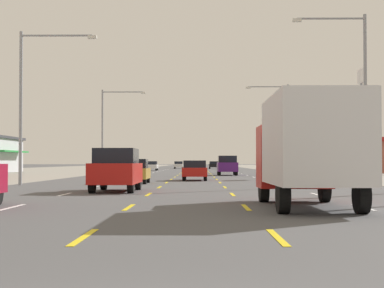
{
  "coord_description": "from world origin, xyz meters",
  "views": [
    {
      "loc": [
        0.32,
        -4.54,
        1.37
      ],
      "look_at": [
        -0.47,
        77.47,
        3.66
      ],
      "focal_mm": 59.6,
      "sensor_mm": 36.0,
      "label": 1
    }
  ],
  "objects_px": {
    "sedan_center_turn_distant_a": "(196,165)",
    "streetlight_right_row_1": "(284,122)",
    "suv_inner_right_farther": "(227,165)",
    "suv_inner_left_mid": "(116,169)",
    "sedan_inner_left_distant_c": "(179,165)",
    "streetlight_left_row_1": "(107,124)",
    "pole_sign_right_row_1": "(362,99)",
    "streetlight_left_row_0": "(29,94)",
    "sedan_far_left_farthest": "(152,166)",
    "streetlight_right_row_0": "(358,86)",
    "box_truck_inner_right_near": "(308,146)",
    "sedan_inner_right_distant_b": "(214,165)",
    "pole_sign_right_row_2": "(312,111)",
    "hatchback_inner_left_midfar": "(135,171)",
    "sedan_center_turn_far": "(195,170)"
  },
  "relations": [
    {
      "from": "suv_inner_left_mid",
      "to": "streetlight_left_row_1",
      "type": "xyz_separation_m",
      "value": [
        -6.16,
        40.06,
        4.44
      ]
    },
    {
      "from": "sedan_inner_left_distant_c",
      "to": "streetlight_right_row_0",
      "type": "distance_m",
      "value": 91.99
    },
    {
      "from": "sedan_center_turn_distant_a",
      "to": "streetlight_right_row_0",
      "type": "relative_size",
      "value": 0.45
    },
    {
      "from": "sedan_far_left_farthest",
      "to": "streetlight_left_row_0",
      "type": "relative_size",
      "value": 0.5
    },
    {
      "from": "streetlight_right_row_1",
      "to": "streetlight_left_row_0",
      "type": "bearing_deg",
      "value": -121.07
    },
    {
      "from": "suv_inner_left_mid",
      "to": "sedan_center_turn_distant_a",
      "type": "relative_size",
      "value": 1.09
    },
    {
      "from": "streetlight_right_row_1",
      "to": "box_truck_inner_right_near",
      "type": "bearing_deg",
      "value": -96.85
    },
    {
      "from": "streetlight_right_row_0",
      "to": "streetlight_left_row_0",
      "type": "bearing_deg",
      "value": 180.0
    },
    {
      "from": "suv_inner_right_farther",
      "to": "streetlight_right_row_1",
      "type": "xyz_separation_m",
      "value": [
        6.36,
        4.5,
        4.73
      ]
    },
    {
      "from": "suv_inner_left_mid",
      "to": "streetlight_right_row_1",
      "type": "xyz_separation_m",
      "value": [
        13.09,
        40.06,
        4.73
      ]
    },
    {
      "from": "suv_inner_right_farther",
      "to": "sedan_center_turn_distant_a",
      "type": "bearing_deg",
      "value": 93.63
    },
    {
      "from": "streetlight_left_row_1",
      "to": "streetlight_right_row_1",
      "type": "xyz_separation_m",
      "value": [
        19.24,
        0.0,
        0.28
      ]
    },
    {
      "from": "streetlight_left_row_1",
      "to": "streetlight_right_row_1",
      "type": "bearing_deg",
      "value": 0.0
    },
    {
      "from": "suv_inner_right_farther",
      "to": "sedan_inner_left_distant_c",
      "type": "bearing_deg",
      "value": 96.2
    },
    {
      "from": "sedan_inner_right_distant_b",
      "to": "streetlight_right_row_1",
      "type": "xyz_separation_m",
      "value": [
        6.3,
        -55.23,
        5.0
      ]
    },
    {
      "from": "sedan_inner_right_distant_b",
      "to": "streetlight_left_row_0",
      "type": "relative_size",
      "value": 0.5
    },
    {
      "from": "sedan_inner_right_distant_b",
      "to": "streetlight_left_row_0",
      "type": "xyz_separation_m",
      "value": [
        -12.98,
        -87.23,
        4.6
      ]
    },
    {
      "from": "suv_inner_right_farther",
      "to": "streetlight_left_row_0",
      "type": "relative_size",
      "value": 0.54
    },
    {
      "from": "pole_sign_right_row_1",
      "to": "streetlight_left_row_0",
      "type": "bearing_deg",
      "value": -142.12
    },
    {
      "from": "suv_inner_right_farther",
      "to": "pole_sign_right_row_2",
      "type": "relative_size",
      "value": 0.44
    },
    {
      "from": "sedan_far_left_farthest",
      "to": "pole_sign_right_row_2",
      "type": "height_order",
      "value": "pole_sign_right_row_2"
    },
    {
      "from": "sedan_center_turn_distant_a",
      "to": "pole_sign_right_row_2",
      "type": "distance_m",
      "value": 34.91
    },
    {
      "from": "sedan_center_turn_distant_a",
      "to": "sedan_inner_right_distant_b",
      "type": "bearing_deg",
      "value": 61.41
    },
    {
      "from": "hatchback_inner_left_midfar",
      "to": "streetlight_left_row_0",
      "type": "xyz_separation_m",
      "value": [
        -5.95,
        -2.8,
        4.57
      ]
    },
    {
      "from": "streetlight_right_row_0",
      "to": "sedan_inner_right_distant_b",
      "type": "bearing_deg",
      "value": 94.17
    },
    {
      "from": "sedan_far_left_farthest",
      "to": "streetlight_right_row_0",
      "type": "height_order",
      "value": "streetlight_right_row_0"
    },
    {
      "from": "sedan_far_left_farthest",
      "to": "sedan_center_turn_distant_a",
      "type": "xyz_separation_m",
      "value": [
        6.89,
        17.6,
        0.0
      ]
    },
    {
      "from": "hatchback_inner_left_midfar",
      "to": "sedan_inner_left_distant_c",
      "type": "xyz_separation_m",
      "value": [
        0.08,
        88.08,
        -0.03
      ]
    },
    {
      "from": "sedan_center_turn_far",
      "to": "sedan_inner_left_distant_c",
      "type": "xyz_separation_m",
      "value": [
        -3.68,
        81.4,
        0.0
      ]
    },
    {
      "from": "sedan_center_turn_far",
      "to": "streetlight_left_row_0",
      "type": "distance_m",
      "value": 14.33
    },
    {
      "from": "sedan_far_left_farthest",
      "to": "streetlight_left_row_0",
      "type": "height_order",
      "value": "streetlight_left_row_0"
    },
    {
      "from": "box_truck_inner_right_near",
      "to": "sedan_inner_left_distant_c",
      "type": "xyz_separation_m",
      "value": [
        -7.19,
        109.31,
        -1.08
      ]
    },
    {
      "from": "suv_inner_left_mid",
      "to": "streetlight_left_row_1",
      "type": "height_order",
      "value": "streetlight_left_row_1"
    },
    {
      "from": "suv_inner_right_farther",
      "to": "streetlight_right_row_1",
      "type": "height_order",
      "value": "streetlight_right_row_1"
    },
    {
      "from": "sedan_center_turn_distant_a",
      "to": "streetlight_right_row_1",
      "type": "bearing_deg",
      "value": -78.72
    },
    {
      "from": "sedan_inner_left_distant_c",
      "to": "pole_sign_right_row_1",
      "type": "xyz_separation_m",
      "value": [
        18.42,
        -71.86,
        6.21
      ]
    },
    {
      "from": "streetlight_right_row_0",
      "to": "streetlight_right_row_1",
      "type": "bearing_deg",
      "value": 90.13
    },
    {
      "from": "box_truck_inner_right_near",
      "to": "sedan_inner_right_distant_b",
      "type": "distance_m",
      "value": 105.67
    },
    {
      "from": "suv_inner_left_mid",
      "to": "sedan_inner_left_distant_c",
      "type": "relative_size",
      "value": 1.09
    },
    {
      "from": "sedan_center_turn_far",
      "to": "sedan_center_turn_distant_a",
      "type": "height_order",
      "value": "same"
    },
    {
      "from": "box_truck_inner_right_near",
      "to": "hatchback_inner_left_midfar",
      "type": "relative_size",
      "value": 1.85
    },
    {
      "from": "sedan_center_turn_far",
      "to": "pole_sign_right_row_2",
      "type": "xyz_separation_m",
      "value": [
        16.1,
        41.5,
        7.66
      ]
    },
    {
      "from": "hatchback_inner_left_midfar",
      "to": "sedan_center_turn_distant_a",
      "type": "height_order",
      "value": "hatchback_inner_left_midfar"
    },
    {
      "from": "suv_inner_right_farther",
      "to": "sedan_center_turn_distant_a",
      "type": "distance_m",
      "value": 53.5
    },
    {
      "from": "sedan_inner_right_distant_b",
      "to": "pole_sign_right_row_2",
      "type": "xyz_separation_m",
      "value": [
        12.83,
        -36.25,
        7.66
      ]
    },
    {
      "from": "streetlight_right_row_1",
      "to": "suv_inner_left_mid",
      "type": "bearing_deg",
      "value": -108.09
    },
    {
      "from": "hatchback_inner_left_midfar",
      "to": "streetlight_left_row_1",
      "type": "distance_m",
      "value": 30.16
    },
    {
      "from": "suv_inner_left_mid",
      "to": "pole_sign_right_row_1",
      "type": "bearing_deg",
      "value": 56.01
    },
    {
      "from": "sedan_inner_right_distant_b",
      "to": "streetlight_left_row_1",
      "type": "distance_m",
      "value": 56.93
    },
    {
      "from": "hatchback_inner_left_midfar",
      "to": "suv_inner_left_mid",
      "type": "bearing_deg",
      "value": -88.73
    }
  ]
}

